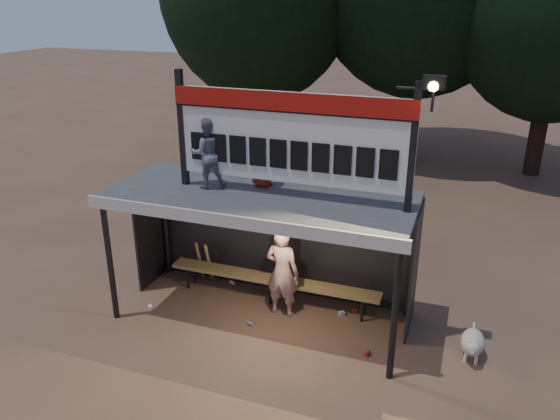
{
  "coord_description": "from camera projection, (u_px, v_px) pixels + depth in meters",
  "views": [
    {
      "loc": [
        3.12,
        -7.69,
        5.33
      ],
      "look_at": [
        0.2,
        0.4,
        1.9
      ],
      "focal_mm": 35.0,
      "sensor_mm": 36.0,
      "label": 1
    }
  ],
  "objects": [
    {
      "name": "bench",
      "position": [
        273.0,
        280.0,
        9.99
      ],
      "size": [
        4.0,
        0.35,
        0.48
      ],
      "color": "olive",
      "rests_on": "ground"
    },
    {
      "name": "dugout_shelter",
      "position": [
        266.0,
        215.0,
        9.2
      ],
      "size": [
        5.1,
        2.08,
        2.32
      ],
      "color": "#414144",
      "rests_on": "ground"
    },
    {
      "name": "scoreboard_assembly",
      "position": [
        293.0,
        135.0,
        8.26
      ],
      "size": [
        4.1,
        0.27,
        1.99
      ],
      "color": "black",
      "rests_on": "dugout_shelter"
    },
    {
      "name": "ground",
      "position": [
        262.0,
        316.0,
        9.67
      ],
      "size": [
        80.0,
        80.0,
        0.0
      ],
      "primitive_type": "plane",
      "color": "brown",
      "rests_on": "ground"
    },
    {
      "name": "bats",
      "position": [
        209.0,
        262.0,
        10.68
      ],
      "size": [
        0.48,
        0.33,
        0.84
      ],
      "color": "#8B6240",
      "rests_on": "ground"
    },
    {
      "name": "child_b",
      "position": [
        262.0,
        159.0,
        8.98
      ],
      "size": [
        0.53,
        0.44,
        0.93
      ],
      "primitive_type": "imported",
      "rotation": [
        0.0,
        0.0,
        2.79
      ],
      "color": "#A82519",
      "rests_on": "dugout_shelter"
    },
    {
      "name": "player",
      "position": [
        282.0,
        272.0,
        9.45
      ],
      "size": [
        0.64,
        0.44,
        1.66
      ],
      "primitive_type": "imported",
      "rotation": [
        0.0,
        0.0,
        3.06
      ],
      "color": "silver",
      "rests_on": "ground"
    },
    {
      "name": "litter",
      "position": [
        280.0,
        313.0,
        9.67
      ],
      "size": [
        4.06,
        1.48,
        0.08
      ],
      "color": "#A8211C",
      "rests_on": "ground"
    },
    {
      "name": "dog",
      "position": [
        473.0,
        343.0,
        8.46
      ],
      "size": [
        0.36,
        0.81,
        0.49
      ],
      "color": "beige",
      "rests_on": "ground"
    },
    {
      "name": "child_a",
      "position": [
        207.0,
        153.0,
        8.87
      ],
      "size": [
        0.72,
        0.67,
        1.17
      ],
      "primitive_type": "imported",
      "rotation": [
        0.0,
        0.0,
        3.69
      ],
      "color": "slate",
      "rests_on": "dugout_shelter"
    }
  ]
}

